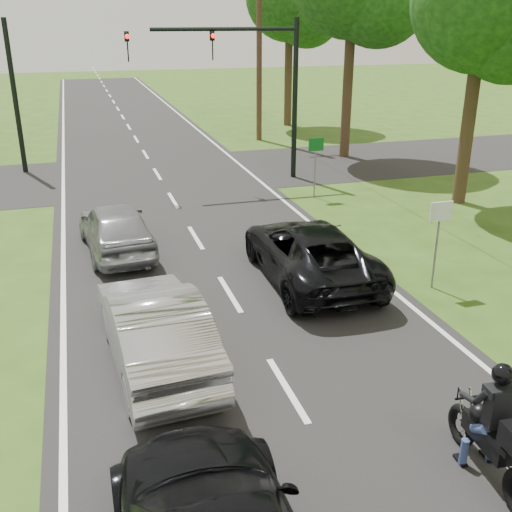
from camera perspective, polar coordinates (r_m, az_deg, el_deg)
The scene contains 14 objects.
ground at distance 10.58m, azimuth 2.99°, elevation -12.59°, with size 140.00×140.00×0.00m, color #2E4914.
road at distance 19.39m, azimuth -6.93°, elevation 3.66°, with size 8.00×100.00×0.01m, color black.
cross_road at distance 25.11m, azimuth -9.38°, elevation 7.69°, with size 60.00×7.00×0.01m, color black.
motorcycle_rider at distance 9.00m, azimuth 21.92°, elevation -15.71°, with size 0.61×2.12×1.82m.
dark_suv at distance 14.52m, azimuth 5.13°, elevation 0.41°, with size 2.30×4.98×1.38m, color black.
silver_sedan at distance 11.03m, azimuth -9.60°, elevation -6.78°, with size 1.57×4.49×1.48m, color #BBBAC0.
silver_suv at distance 16.57m, azimuth -13.21°, elevation 2.67°, with size 1.66×4.12×1.40m, color #96979D.
traffic_signal at distance 23.17m, azimuth -0.74°, elevation 17.19°, with size 6.38×0.44×6.00m.
signal_pole_far at distance 26.46m, azimuth -21.96°, elevation 13.77°, with size 0.20×0.20×6.00m, color black.
utility_pole_far at distance 31.59m, azimuth 0.31°, elevation 20.11°, with size 1.60×0.28×10.00m.
sign_white at distance 14.27m, azimuth 17.08°, elevation 2.94°, with size 0.55×0.07×2.12m.
sign_green at distance 21.21m, azimuth 5.71°, elevation 9.73°, with size 0.55×0.07×2.12m.
tree_row_c at distance 21.27m, azimuth 21.74°, elevation 21.04°, with size 4.80×4.65×8.76m.
tree_row_e at distance 36.22m, azimuth 3.81°, elevation 23.03°, with size 5.28×5.12×9.61m.
Camera 1 is at (-3.02, -8.20, 5.95)m, focal length 42.00 mm.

